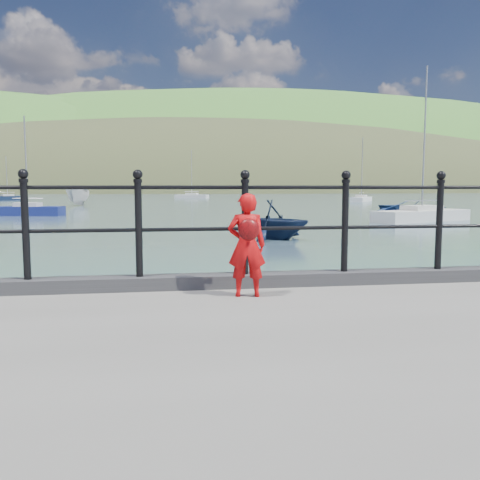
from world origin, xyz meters
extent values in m
plane|color=#2D4251|center=(0.00, 0.00, 0.00)|extent=(600.00, 600.00, 0.00)
cube|color=#28282B|center=(0.00, -0.15, 1.07)|extent=(60.00, 0.30, 0.15)
cylinder|color=black|center=(0.00, -0.15, 1.67)|extent=(18.00, 0.04, 0.04)
cylinder|color=black|center=(0.00, -0.15, 2.15)|extent=(18.00, 0.04, 0.04)
cylinder|color=black|center=(-1.80, -0.15, 1.67)|extent=(0.08, 0.08, 1.05)
sphere|color=black|center=(-1.80, -0.15, 2.29)|extent=(0.11, 0.11, 0.11)
cylinder|color=black|center=(-0.60, -0.15, 1.67)|extent=(0.08, 0.08, 1.05)
sphere|color=black|center=(-0.60, -0.15, 2.29)|extent=(0.11, 0.11, 0.11)
cylinder|color=black|center=(0.60, -0.15, 1.67)|extent=(0.08, 0.08, 1.05)
sphere|color=black|center=(0.60, -0.15, 2.29)|extent=(0.11, 0.11, 0.11)
cylinder|color=black|center=(1.80, -0.15, 1.67)|extent=(0.08, 0.08, 1.05)
sphere|color=black|center=(1.80, -0.15, 2.29)|extent=(0.11, 0.11, 0.11)
cylinder|color=black|center=(3.00, -0.15, 1.67)|extent=(0.08, 0.08, 1.05)
sphere|color=black|center=(3.00, -0.15, 2.29)|extent=(0.11, 0.11, 0.11)
ellipsoid|color=#333A21|center=(20.00, 195.00, -15.40)|extent=(400.00, 100.00, 88.00)
ellipsoid|color=#387026|center=(60.00, 255.00, -27.30)|extent=(600.00, 180.00, 156.00)
cube|color=silver|center=(-35.00, 181.00, 3.00)|extent=(9.00, 6.00, 6.00)
cube|color=#4C4744|center=(-35.00, 181.00, 7.00)|extent=(9.50, 6.50, 2.00)
cube|color=silver|center=(-12.00, 181.00, 3.00)|extent=(9.00, 6.00, 6.00)
cube|color=#4C4744|center=(-12.00, 181.00, 7.00)|extent=(9.50, 6.50, 2.00)
cube|color=silver|center=(18.00, 181.00, 3.00)|extent=(9.00, 6.00, 6.00)
cube|color=#4C4744|center=(18.00, 181.00, 7.00)|extent=(9.50, 6.50, 2.00)
cube|color=silver|center=(45.00, 181.00, 3.00)|extent=(9.00, 6.00, 6.00)
cube|color=#4C4744|center=(45.00, 181.00, 7.00)|extent=(9.50, 6.50, 2.00)
imported|color=red|center=(0.53, -0.67, 1.54)|extent=(0.43, 0.31, 1.09)
ellipsoid|color=#BB070A|center=(0.53, -0.80, 1.72)|extent=(0.22, 0.11, 0.23)
imported|color=navy|center=(18.55, 30.54, 0.57)|extent=(5.97, 6.68, 1.14)
imported|color=silver|center=(-9.86, 53.83, 1.04)|extent=(2.53, 5.57, 2.09)
imported|color=#0E1932|center=(4.17, 14.51, 0.82)|extent=(4.09, 4.08, 1.64)
cube|color=silver|center=(15.70, 23.89, 0.25)|extent=(7.34, 4.71, 0.90)
cube|color=beige|center=(15.70, 23.89, 0.75)|extent=(2.85, 2.28, 0.50)
cylinder|color=#A5A5A8|center=(15.70, 23.89, 5.10)|extent=(0.10, 0.10, 8.80)
cylinder|color=#A5A5A8|center=(15.70, 23.89, 1.30)|extent=(2.97, 1.36, 0.06)
cube|color=white|center=(28.17, 64.74, 0.25)|extent=(5.20, 6.51, 0.90)
cube|color=beige|center=(28.17, 64.74, 0.75)|extent=(2.34, 2.63, 0.50)
cylinder|color=#A5A5A8|center=(28.17, 64.74, 4.97)|extent=(0.10, 0.10, 8.53)
cylinder|color=#A5A5A8|center=(28.17, 64.74, 1.30)|extent=(1.72, 2.51, 0.06)
cube|color=silver|center=(5.03, 91.77, 0.25)|extent=(6.56, 4.32, 0.90)
cube|color=beige|center=(5.03, 91.77, 0.75)|extent=(2.57, 2.12, 0.50)
cylinder|color=#A5A5A8|center=(5.03, 91.77, 4.92)|extent=(0.10, 0.10, 8.45)
cylinder|color=#A5A5A8|center=(5.03, 91.77, 1.30)|extent=(2.63, 1.22, 0.06)
cube|color=black|center=(-25.03, 80.21, 0.25)|extent=(4.99, 4.04, 0.90)
cube|color=beige|center=(-25.03, 80.21, 0.75)|extent=(2.04, 1.86, 0.50)
cylinder|color=#A5A5A8|center=(-25.03, 80.21, 3.86)|extent=(0.10, 0.10, 6.33)
cylinder|color=#A5A5A8|center=(-25.03, 80.21, 1.30)|extent=(1.89, 1.29, 0.06)
cube|color=navy|center=(-10.38, 34.05, 0.25)|extent=(5.33, 2.51, 0.90)
cube|color=beige|center=(-10.38, 34.05, 0.75)|extent=(1.96, 1.44, 0.50)
cylinder|color=#A5A5A8|center=(-10.38, 34.05, 4.03)|extent=(0.10, 0.10, 6.66)
cylinder|color=#A5A5A8|center=(-10.38, 34.05, 1.30)|extent=(2.28, 0.46, 0.06)
camera|label=1|loc=(-0.32, -5.89, 2.15)|focal=38.00mm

